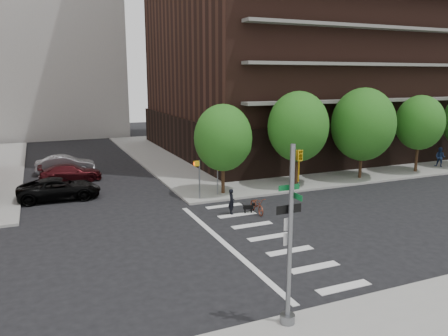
% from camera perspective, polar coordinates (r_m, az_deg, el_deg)
% --- Properties ---
extents(ground, '(120.00, 120.00, 0.00)m').
position_cam_1_polar(ground, '(21.79, -1.05, -10.11)').
color(ground, black).
rests_on(ground, ground).
extents(sidewalk_ne, '(39.00, 33.00, 0.15)m').
position_cam_1_polar(sidewalk_ne, '(51.35, 10.32, 2.63)').
color(sidewalk_ne, gray).
rests_on(sidewalk_ne, ground).
extents(crosswalk, '(3.85, 13.00, 0.01)m').
position_cam_1_polar(crosswalk, '(22.65, 4.19, -9.25)').
color(crosswalk, silver).
rests_on(crosswalk, ground).
extents(tree_a, '(4.00, 4.00, 5.90)m').
position_cam_1_polar(tree_a, '(29.87, -0.13, 3.97)').
color(tree_a, '#301E11').
rests_on(tree_a, sidewalk_ne).
extents(tree_b, '(4.50, 4.50, 6.65)m').
position_cam_1_polar(tree_b, '(32.61, 9.66, 5.35)').
color(tree_b, '#301E11').
rests_on(tree_b, sidewalk_ne).
extents(tree_c, '(5.00, 5.00, 6.80)m').
position_cam_1_polar(tree_c, '(36.21, 17.71, 5.44)').
color(tree_c, '#301E11').
rests_on(tree_c, sidewalk_ne).
extents(tree_d, '(4.00, 4.00, 6.20)m').
position_cam_1_polar(tree_d, '(40.39, 24.20, 5.43)').
color(tree_d, '#301E11').
rests_on(tree_d, sidewalk_ne).
extents(traffic_signal, '(0.90, 0.75, 6.00)m').
position_cam_1_polar(traffic_signal, '(14.37, 8.65, -10.59)').
color(traffic_signal, slate).
rests_on(traffic_signal, sidewalk_s).
extents(pedestrian_signal, '(2.18, 0.67, 2.60)m').
position_cam_1_polar(pedestrian_signal, '(29.12, -2.73, -0.64)').
color(pedestrian_signal, slate).
rests_on(pedestrian_signal, sidewalk_ne).
extents(parked_car_black, '(2.73, 5.45, 1.48)m').
position_cam_1_polar(parked_car_black, '(31.42, -20.70, -2.56)').
color(parked_car_black, black).
rests_on(parked_car_black, ground).
extents(parked_car_maroon, '(2.08, 4.81, 1.38)m').
position_cam_1_polar(parked_car_maroon, '(36.61, -19.41, -0.58)').
color(parked_car_maroon, '#431014').
rests_on(parked_car_maroon, ground).
extents(parked_car_silver, '(2.03, 4.91, 1.58)m').
position_cam_1_polar(parked_car_silver, '(39.58, -20.00, 0.43)').
color(parked_car_silver, '#94959C').
rests_on(parked_car_silver, ground).
extents(scooter, '(0.83, 1.96, 1.01)m').
position_cam_1_polar(scooter, '(26.64, 4.33, -4.85)').
color(scooter, brown).
rests_on(scooter, ground).
extents(dog_walker, '(0.63, 0.48, 1.55)m').
position_cam_1_polar(dog_walker, '(26.31, 0.99, -4.41)').
color(dog_walker, black).
rests_on(dog_walker, ground).
extents(dog, '(0.73, 0.34, 0.61)m').
position_cam_1_polar(dog, '(26.65, 3.26, -5.11)').
color(dog, black).
rests_on(dog, ground).
extents(pedestrian_far, '(1.06, 0.96, 1.78)m').
position_cam_1_polar(pedestrian_far, '(43.83, 26.40, 1.28)').
color(pedestrian_far, navy).
rests_on(pedestrian_far, sidewalk_ne).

